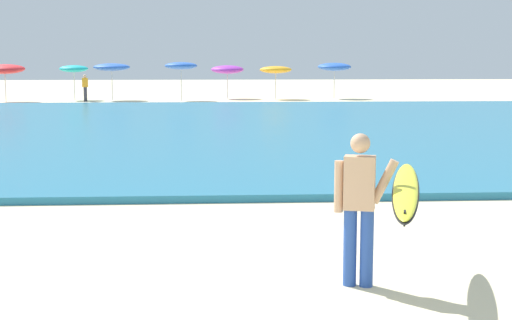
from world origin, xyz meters
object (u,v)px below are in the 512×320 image
object	(u,v)px
beach_umbrella_1	(74,69)
beach_umbrella_6	(334,67)
beach_umbrella_4	(227,70)
beach_umbrella_5	(276,70)
beachgoer_near_row_left	(85,87)
beach_umbrella_0	(5,69)
surfer_with_board	(381,197)
beach_umbrella_3	(181,66)
beach_umbrella_2	(112,67)

from	to	relation	value
beach_umbrella_1	beach_umbrella_6	world-z (taller)	beach_umbrella_6
beach_umbrella_4	beach_umbrella_5	size ratio (longest dim) A/B	1.03
beach_umbrella_1	beach_umbrella_5	distance (m)	12.21
beachgoer_near_row_left	beach_umbrella_0	bearing A→B (deg)	-179.49
beach_umbrella_1	beachgoer_near_row_left	size ratio (longest dim) A/B	1.34
beach_umbrella_6	beachgoer_near_row_left	world-z (taller)	beach_umbrella_6
surfer_with_board	beach_umbrella_3	distance (m)	36.88
beach_umbrella_4	beach_umbrella_2	bearing A→B (deg)	-168.35
beach_umbrella_2	beach_umbrella_6	distance (m)	13.66
beach_umbrella_6	beach_umbrella_4	bearing A→B (deg)	177.11
beach_umbrella_2	beach_umbrella_1	bearing A→B (deg)	170.42
beach_umbrella_1	beach_umbrella_2	world-z (taller)	beach_umbrella_2
beach_umbrella_0	beach_umbrella_3	size ratio (longest dim) A/B	1.01
beach_umbrella_0	beach_umbrella_6	size ratio (longest dim) A/B	1.02
beach_umbrella_5	surfer_with_board	bearing A→B (deg)	-93.20
beach_umbrella_4	beachgoer_near_row_left	distance (m)	8.81
beach_umbrella_1	beach_umbrella_3	bearing A→B (deg)	-10.01
beach_umbrella_3	beachgoer_near_row_left	xyz separation A→B (m)	(-5.57, -0.41, -1.22)
beach_umbrella_6	beachgoer_near_row_left	bearing A→B (deg)	-171.45
beach_umbrella_2	beach_umbrella_5	distance (m)	9.92
beach_umbrella_0	beach_umbrella_2	size ratio (longest dim) A/B	1.04
beach_umbrella_3	beach_umbrella_5	world-z (taller)	beach_umbrella_3
beach_umbrella_5	beach_umbrella_6	size ratio (longest dim) A/B	0.91
surfer_with_board	beach_umbrella_4	distance (m)	38.89
beach_umbrella_3	beach_umbrella_4	world-z (taller)	beach_umbrella_3
surfer_with_board	beachgoer_near_row_left	distance (m)	37.42
beach_umbrella_4	beach_umbrella_5	xyz separation A→B (m)	(2.95, -0.82, -0.00)
beach_umbrella_5	beachgoer_near_row_left	distance (m)	11.49
beach_umbrella_1	beach_umbrella_4	distance (m)	9.32
beach_umbrella_1	beach_umbrella_5	bearing A→B (deg)	1.05
beach_umbrella_1	beach_umbrella_6	distance (m)	15.94
surfer_with_board	beach_umbrella_2	distance (m)	38.25
surfer_with_board	beach_umbrella_6	bearing A→B (deg)	81.38
beach_umbrella_5	beach_umbrella_6	bearing A→B (deg)	7.40
surfer_with_board	beach_umbrella_4	world-z (taller)	beach_umbrella_4
beach_umbrella_6	beach_umbrella_2	bearing A→B (deg)	-175.40
surfer_with_board	beachgoer_near_row_left	xyz separation A→B (m)	(-9.19, 36.28, -0.19)
beach_umbrella_0	beach_umbrella_1	distance (m)	3.99
beach_umbrella_5	beach_umbrella_4	bearing A→B (deg)	164.46
surfer_with_board	beach_umbrella_6	size ratio (longest dim) A/B	1.14
beach_umbrella_6	beachgoer_near_row_left	xyz separation A→B (m)	(-15.03, -2.26, -1.13)
beach_umbrella_2	beach_umbrella_4	bearing A→B (deg)	11.65
beach_umbrella_4	beach_umbrella_6	size ratio (longest dim) A/B	0.93
beach_umbrella_2	beachgoer_near_row_left	xyz separation A→B (m)	(-1.41, -1.16, -1.14)
beach_umbrella_2	beachgoer_near_row_left	world-z (taller)	beach_umbrella_2
beach_umbrella_2	beach_umbrella_5	world-z (taller)	beach_umbrella_2
beach_umbrella_1	beach_umbrella_4	bearing A→B (deg)	6.43
beach_umbrella_6	beach_umbrella_1	bearing A→B (deg)	-177.46
surfer_with_board	beach_umbrella_0	world-z (taller)	beach_umbrella_0
beach_umbrella_0	beach_umbrella_2	bearing A→B (deg)	11.38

